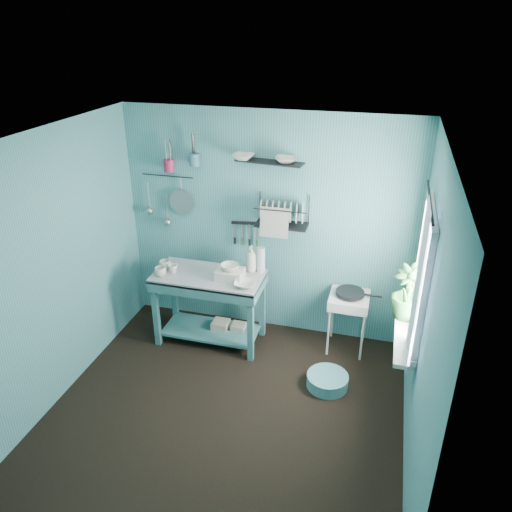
% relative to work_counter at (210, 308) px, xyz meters
% --- Properties ---
extents(floor, '(3.20, 3.20, 0.00)m').
position_rel_work_counter_xyz_m(floor, '(0.52, -1.02, -0.41)').
color(floor, black).
rests_on(floor, ground).
extents(ceiling, '(3.20, 3.20, 0.00)m').
position_rel_work_counter_xyz_m(ceiling, '(0.52, -1.02, 2.09)').
color(ceiling, silver).
rests_on(ceiling, ground).
extents(wall_back, '(3.20, 0.00, 3.20)m').
position_rel_work_counter_xyz_m(wall_back, '(0.52, 0.48, 0.84)').
color(wall_back, teal).
rests_on(wall_back, ground).
extents(wall_front, '(3.20, 0.00, 3.20)m').
position_rel_work_counter_xyz_m(wall_front, '(0.52, -2.52, 0.84)').
color(wall_front, teal).
rests_on(wall_front, ground).
extents(wall_left, '(0.00, 3.00, 3.00)m').
position_rel_work_counter_xyz_m(wall_left, '(-1.08, -1.02, 0.84)').
color(wall_left, teal).
rests_on(wall_left, ground).
extents(wall_right, '(0.00, 3.00, 3.00)m').
position_rel_work_counter_xyz_m(wall_right, '(2.12, -1.02, 0.84)').
color(wall_right, teal).
rests_on(wall_right, ground).
extents(work_counter, '(1.22, 0.70, 0.83)m').
position_rel_work_counter_xyz_m(work_counter, '(0.00, 0.00, 0.00)').
color(work_counter, '#32676A').
rests_on(work_counter, floor).
extents(mug_left, '(0.12, 0.12, 0.10)m').
position_rel_work_counter_xyz_m(mug_left, '(-0.48, -0.16, 0.46)').
color(mug_left, silver).
rests_on(mug_left, work_counter).
extents(mug_mid, '(0.14, 0.14, 0.09)m').
position_rel_work_counter_xyz_m(mug_mid, '(-0.38, -0.06, 0.46)').
color(mug_mid, silver).
rests_on(mug_mid, work_counter).
extents(mug_right, '(0.17, 0.17, 0.10)m').
position_rel_work_counter_xyz_m(mug_right, '(-0.50, 0.00, 0.46)').
color(mug_right, silver).
rests_on(mug_right, work_counter).
extents(wash_tub, '(0.28, 0.22, 0.10)m').
position_rel_work_counter_xyz_m(wash_tub, '(0.25, -0.02, 0.46)').
color(wash_tub, beige).
rests_on(wash_tub, work_counter).
extents(tub_bowl, '(0.20, 0.20, 0.06)m').
position_rel_work_counter_xyz_m(tub_bowl, '(0.25, -0.02, 0.55)').
color(tub_bowl, silver).
rests_on(tub_bowl, wash_tub).
extents(soap_bottle, '(0.12, 0.12, 0.30)m').
position_rel_work_counter_xyz_m(soap_bottle, '(0.42, 0.20, 0.56)').
color(soap_bottle, beige).
rests_on(soap_bottle, work_counter).
extents(water_bottle, '(0.09, 0.09, 0.28)m').
position_rel_work_counter_xyz_m(water_bottle, '(0.52, 0.22, 0.55)').
color(water_bottle, silver).
rests_on(water_bottle, work_counter).
extents(counter_bowl, '(0.22, 0.22, 0.05)m').
position_rel_work_counter_xyz_m(counter_bowl, '(0.45, -0.15, 0.44)').
color(counter_bowl, silver).
rests_on(counter_bowl, work_counter).
extents(hotplate_stand, '(0.47, 0.47, 0.66)m').
position_rel_work_counter_xyz_m(hotplate_stand, '(1.48, 0.24, -0.08)').
color(hotplate_stand, silver).
rests_on(hotplate_stand, floor).
extents(frying_pan, '(0.30, 0.30, 0.03)m').
position_rel_work_counter_xyz_m(frying_pan, '(1.48, 0.24, 0.28)').
color(frying_pan, black).
rests_on(frying_pan, hotplate_stand).
extents(knife_strip, '(0.32, 0.07, 0.03)m').
position_rel_work_counter_xyz_m(knife_strip, '(0.29, 0.45, 0.86)').
color(knife_strip, black).
rests_on(knife_strip, wall_back).
extents(dish_rack, '(0.56, 0.26, 0.32)m').
position_rel_work_counter_xyz_m(dish_rack, '(0.71, 0.35, 1.08)').
color(dish_rack, black).
rests_on(dish_rack, wall_back).
extents(upper_shelf, '(0.72, 0.27, 0.01)m').
position_rel_work_counter_xyz_m(upper_shelf, '(0.56, 0.38, 1.58)').
color(upper_shelf, black).
rests_on(upper_shelf, wall_back).
extents(shelf_bowl_left, '(0.24, 0.24, 0.05)m').
position_rel_work_counter_xyz_m(shelf_bowl_left, '(0.29, 0.38, 1.66)').
color(shelf_bowl_left, silver).
rests_on(shelf_bowl_left, upper_shelf).
extents(shelf_bowl_right, '(0.25, 0.25, 0.05)m').
position_rel_work_counter_xyz_m(shelf_bowl_right, '(0.73, 0.38, 1.68)').
color(shelf_bowl_right, silver).
rests_on(shelf_bowl_right, upper_shelf).
extents(utensil_cup_magenta, '(0.11, 0.11, 0.13)m').
position_rel_work_counter_xyz_m(utensil_cup_magenta, '(-0.55, 0.40, 1.46)').
color(utensil_cup_magenta, '#9E1D45').
rests_on(utensil_cup_magenta, wall_back).
extents(utensil_cup_teal, '(0.11, 0.11, 0.13)m').
position_rel_work_counter_xyz_m(utensil_cup_teal, '(-0.26, 0.40, 1.54)').
color(utensil_cup_teal, '#3A6C78').
rests_on(utensil_cup_teal, wall_back).
extents(colander, '(0.28, 0.03, 0.28)m').
position_rel_work_counter_xyz_m(colander, '(-0.45, 0.43, 1.05)').
color(colander, gray).
rests_on(colander, wall_back).
extents(ladle_outer, '(0.01, 0.01, 0.30)m').
position_rel_work_counter_xyz_m(ladle_outer, '(-0.85, 0.44, 1.07)').
color(ladle_outer, gray).
rests_on(ladle_outer, wall_back).
extents(ladle_inner, '(0.01, 0.01, 0.30)m').
position_rel_work_counter_xyz_m(ladle_inner, '(-0.64, 0.44, 0.96)').
color(ladle_inner, gray).
rests_on(ladle_inner, wall_back).
extents(hook_rail, '(0.60, 0.01, 0.01)m').
position_rel_work_counter_xyz_m(hook_rail, '(-0.61, 0.45, 1.32)').
color(hook_rail, black).
rests_on(hook_rail, wall_back).
extents(window_glass, '(0.00, 1.10, 1.10)m').
position_rel_work_counter_xyz_m(window_glass, '(2.11, -0.57, 0.99)').
color(window_glass, white).
rests_on(window_glass, wall_right).
extents(windowsill, '(0.16, 0.95, 0.04)m').
position_rel_work_counter_xyz_m(windowsill, '(2.02, -0.57, 0.40)').
color(windowsill, silver).
rests_on(windowsill, wall_right).
extents(curtain, '(0.00, 1.35, 1.35)m').
position_rel_work_counter_xyz_m(curtain, '(2.04, -0.87, 1.04)').
color(curtain, white).
rests_on(curtain, wall_right).
extents(curtain_rod, '(0.02, 1.05, 0.02)m').
position_rel_work_counter_xyz_m(curtain_rod, '(2.06, -0.57, 1.64)').
color(curtain_rod, black).
rests_on(curtain_rod, wall_right).
extents(potted_plant, '(0.36, 0.36, 0.51)m').
position_rel_work_counter_xyz_m(potted_plant, '(2.02, -0.30, 0.67)').
color(potted_plant, '#28642C').
rests_on(potted_plant, windowsill).
extents(storage_tin_large, '(0.18, 0.18, 0.22)m').
position_rel_work_counter_xyz_m(storage_tin_large, '(0.10, 0.05, -0.30)').
color(storage_tin_large, '#9C9275').
rests_on(storage_tin_large, floor).
extents(storage_tin_small, '(0.15, 0.15, 0.20)m').
position_rel_work_counter_xyz_m(storage_tin_small, '(0.30, 0.08, -0.31)').
color(storage_tin_small, '#9C9275').
rests_on(storage_tin_small, floor).
extents(floor_basin, '(0.41, 0.41, 0.13)m').
position_rel_work_counter_xyz_m(floor_basin, '(1.38, -0.45, -0.35)').
color(floor_basin, teal).
rests_on(floor_basin, floor).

